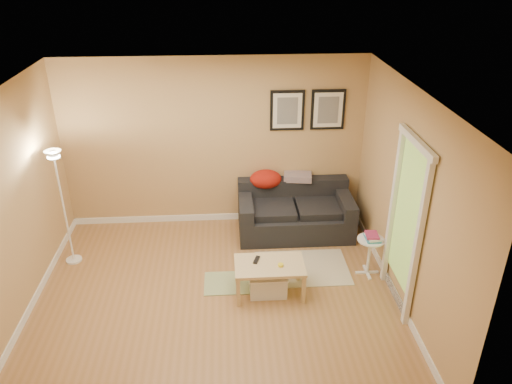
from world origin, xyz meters
TOP-DOWN VIEW (x-y plane):
  - floor at (0.00, 0.00)m, footprint 4.50×4.50m
  - ceiling at (0.00, 0.00)m, footprint 4.50×4.50m
  - wall_back at (0.00, 2.00)m, footprint 4.50×0.00m
  - wall_front at (0.00, -2.00)m, footprint 4.50×0.00m
  - wall_left at (-2.25, 0.00)m, footprint 0.00×4.00m
  - wall_right at (2.25, 0.00)m, footprint 0.00×4.00m
  - baseboard_back at (0.00, 1.99)m, footprint 4.50×0.02m
  - baseboard_left at (-2.24, 0.00)m, footprint 0.02×4.00m
  - baseboard_right at (2.24, 0.00)m, footprint 0.02×4.00m
  - sofa at (1.19, 1.53)m, footprint 1.70×0.90m
  - red_throw at (0.76, 1.83)m, footprint 0.48×0.36m
  - plaid_throw at (1.26, 1.86)m, footprint 0.45×0.32m
  - framed_print_left at (1.08, 1.98)m, footprint 0.50×0.04m
  - framed_print_right at (1.68, 1.98)m, footprint 0.50×0.04m
  - area_rug at (1.16, 0.57)m, footprint 1.25×0.85m
  - green_runner at (0.19, 0.30)m, footprint 0.70×0.50m
  - coffee_table at (0.67, 0.08)m, footprint 0.90×0.59m
  - remote_control at (0.51, 0.17)m, footprint 0.10×0.17m
  - tape_roll at (0.80, 0.03)m, footprint 0.07×0.07m
  - storage_bin at (0.65, 0.08)m, footprint 0.48×0.35m
  - side_table at (2.02, 0.41)m, footprint 0.35×0.35m
  - book_stack at (2.04, 0.41)m, footprint 0.21×0.26m
  - floor_lamp at (-2.00, 0.97)m, footprint 0.22×0.22m
  - doorway at (2.20, -0.15)m, footprint 0.12×1.01m

SIDE VIEW (x-z plane):
  - floor at x=0.00m, z-range 0.00..0.00m
  - area_rug at x=1.16m, z-range 0.00..0.01m
  - green_runner at x=0.19m, z-range 0.00..0.01m
  - baseboard_back at x=0.00m, z-range 0.00..0.10m
  - baseboard_left at x=-2.24m, z-range 0.00..0.10m
  - baseboard_right at x=2.24m, z-range 0.00..0.10m
  - storage_bin at x=0.65m, z-range 0.00..0.29m
  - coffee_table at x=0.67m, z-range 0.00..0.43m
  - side_table at x=2.02m, z-range 0.00..0.54m
  - sofa at x=1.19m, z-range 0.00..0.75m
  - remote_control at x=0.51m, z-range 0.43..0.45m
  - tape_roll at x=0.80m, z-range 0.43..0.46m
  - book_stack at x=2.04m, z-range 0.54..0.62m
  - red_throw at x=0.76m, z-range 0.63..0.91m
  - plaid_throw at x=1.26m, z-range 0.73..0.83m
  - floor_lamp at x=-2.00m, z-range -0.04..1.62m
  - doorway at x=2.20m, z-range -0.04..2.09m
  - wall_back at x=0.00m, z-range -0.95..3.55m
  - wall_front at x=0.00m, z-range -0.95..3.55m
  - wall_left at x=-2.25m, z-range -0.70..3.30m
  - wall_right at x=2.25m, z-range -0.70..3.30m
  - framed_print_left at x=1.08m, z-range 1.50..2.10m
  - framed_print_right at x=1.68m, z-range 1.50..2.10m
  - ceiling at x=0.00m, z-range 2.60..2.60m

